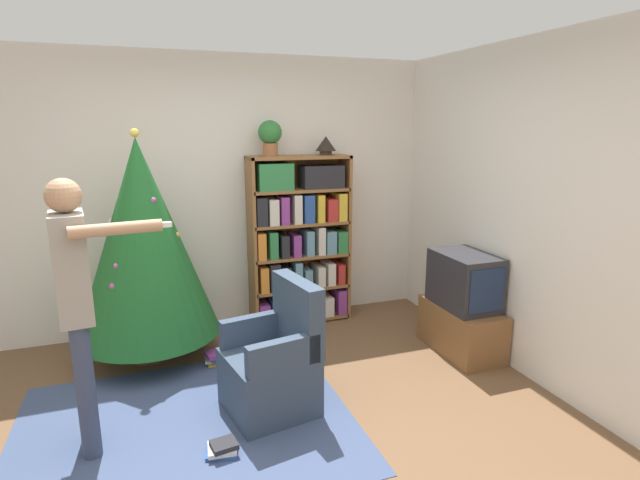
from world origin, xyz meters
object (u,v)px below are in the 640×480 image
armchair (274,366)px  potted_plant (270,135)px  television (465,280)px  table_lamp (326,144)px  standing_person (77,295)px  christmas_tree (143,240)px  bookshelf (299,240)px

armchair → potted_plant: potted_plant is taller
television → table_lamp: table_lamp is taller
standing_person → table_lamp: 2.74m
armchair → standing_person: 1.35m
armchair → table_lamp: (0.94, 1.51, 1.44)m
armchair → table_lamp: 2.29m
television → christmas_tree: 2.72m
television → potted_plant: size_ratio=1.82×
potted_plant → armchair: bearing=-104.3°
armchair → bookshelf: bearing=145.8°
standing_person → table_lamp: (2.11, 1.56, 0.77)m
television → armchair: 1.83m
bookshelf → christmas_tree: bearing=-165.9°
christmas_tree → bookshelf: bearing=14.1°
christmas_tree → potted_plant: 1.48m
bookshelf → christmas_tree: (-1.45, -0.36, 0.20)m
potted_plant → table_lamp: (0.55, 0.00, -0.09)m
bookshelf → television: (1.11, -1.17, -0.18)m
television → potted_plant: 2.18m
table_lamp → standing_person: bearing=-143.6°
christmas_tree → television: bearing=-17.5°
bookshelf → armchair: bookshelf is taller
christmas_tree → standing_person: (-0.38, -1.18, -0.04)m
bookshelf → table_lamp: bearing=2.3°
bookshelf → table_lamp: table_lamp is taller
christmas_tree → standing_person: 1.24m
christmas_tree → armchair: (0.79, -1.13, -0.71)m
table_lamp → bookshelf: bearing=-177.7°
television → potted_plant: (-1.39, 1.18, 1.20)m
christmas_tree → table_lamp: christmas_tree is taller
television → armchair: armchair is taller
armchair → table_lamp: bearing=137.7°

